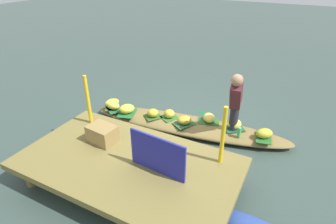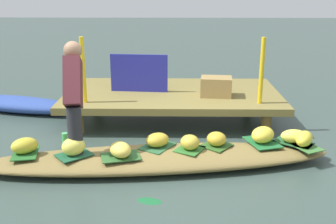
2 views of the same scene
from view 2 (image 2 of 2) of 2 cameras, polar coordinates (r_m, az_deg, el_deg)
canal_water at (r=4.78m, az=-1.56°, el=-7.44°), size 40.00×40.00×0.00m
dock_platform at (r=6.34m, az=0.60°, el=2.29°), size 3.20×1.80×0.41m
vendor_boat at (r=4.74m, az=-1.57°, el=-6.38°), size 4.07×1.24×0.19m
moored_boat at (r=7.15m, az=-19.91°, el=1.02°), size 2.37×1.11×0.24m
leaf_mat_0 at (r=4.74m, az=2.99°, el=-5.09°), size 0.39×0.41×0.01m
banana_bunch_0 at (r=4.71m, az=3.00°, el=-4.15°), size 0.29×0.30×0.17m
leaf_mat_1 at (r=4.70m, az=-12.69°, el=-5.73°), size 0.45×0.44×0.01m
banana_bunch_1 at (r=4.66m, az=-12.77°, el=-4.61°), size 0.33×0.31×0.20m
leaf_mat_2 at (r=5.06m, az=12.75°, el=-4.02°), size 0.43×0.52×0.01m
banana_bunch_2 at (r=5.03m, az=12.82°, el=-3.04°), size 0.39×0.40×0.19m
leaf_mat_3 at (r=4.90m, az=-18.89°, el=-5.30°), size 0.34×0.45×0.01m
banana_bunch_3 at (r=4.87m, az=-18.99°, el=-4.36°), size 0.36×0.33×0.17m
leaf_mat_4 at (r=4.87m, az=6.60°, el=-4.55°), size 0.42×0.43×0.01m
banana_bunch_4 at (r=4.84m, az=6.63°, el=-3.67°), size 0.24×0.24×0.16m
leaf_mat_5 at (r=4.82m, az=-1.45°, el=-4.70°), size 0.45×0.48×0.01m
banana_bunch_5 at (r=4.79m, az=-1.46°, el=-3.83°), size 0.36×0.34×0.16m
leaf_mat_6 at (r=4.57m, az=-6.48°, el=-6.05°), size 0.47×0.38×0.01m
banana_bunch_6 at (r=4.54m, az=-6.52°, el=-5.13°), size 0.33×0.36×0.16m
leaf_mat_7 at (r=5.14m, az=16.75°, el=-4.01°), size 0.50×0.46×0.01m
banana_bunch_7 at (r=5.11m, az=16.82°, el=-3.19°), size 0.31×0.19×0.16m
leaf_mat_8 at (r=5.08m, az=18.00°, el=-4.36°), size 0.41×0.50×0.01m
banana_bunch_8 at (r=5.05m, az=18.09°, el=-3.48°), size 0.31×0.36×0.17m
vendor_person at (r=4.62m, az=-12.77°, el=2.79°), size 0.24×0.52×1.20m
water_bottle at (r=4.89m, az=-13.86°, el=-3.81°), size 0.07×0.07×0.18m
market_banner at (r=6.28m, az=-3.98°, el=5.31°), size 0.86×0.10×0.56m
railing_post_west at (r=5.77m, az=-11.50°, el=5.61°), size 0.06×0.06×0.90m
railing_post_east at (r=5.75m, az=12.67°, el=5.50°), size 0.06×0.06×0.90m
produce_crate at (r=6.09m, az=6.59°, el=3.46°), size 0.47×0.37×0.28m
drifting_plant_1 at (r=4.09m, az=-2.53°, el=-12.01°), size 0.27×0.20×0.01m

